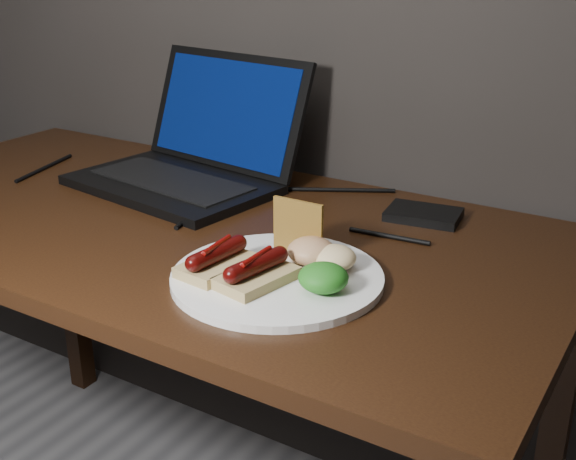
# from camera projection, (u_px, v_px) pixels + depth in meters

# --- Properties ---
(desk) EXTENTS (1.40, 0.70, 0.75)m
(desk) POSITION_uv_depth(u_px,v_px,m) (177.00, 262.00, 1.33)
(desk) COLOR black
(desk) RESTS_ON ground
(laptop) EXTENTS (0.44, 0.39, 0.25)m
(laptop) POSITION_uv_depth(u_px,v_px,m) (192.00, 156.00, 1.46)
(laptop) COLOR black
(laptop) RESTS_ON desk
(hard_drive) EXTENTS (0.14, 0.10, 0.02)m
(hard_drive) POSITION_uv_depth(u_px,v_px,m) (423.00, 214.00, 1.28)
(hard_drive) COLOR black
(hard_drive) RESTS_ON desk
(desk_cables) EXTENTS (0.90, 0.38, 0.01)m
(desk_cables) POSITION_uv_depth(u_px,v_px,m) (225.00, 195.00, 1.39)
(desk_cables) COLOR black
(desk_cables) RESTS_ON desk
(plate) EXTENTS (0.38, 0.38, 0.01)m
(plate) POSITION_uv_depth(u_px,v_px,m) (277.00, 277.00, 1.05)
(plate) COLOR white
(plate) RESTS_ON desk
(bread_sausage_left) EXTENTS (0.08, 0.12, 0.04)m
(bread_sausage_left) POSITION_uv_depth(u_px,v_px,m) (217.00, 260.00, 1.05)
(bread_sausage_left) COLOR tan
(bread_sausage_left) RESTS_ON plate
(bread_sausage_center) EXTENTS (0.09, 0.13, 0.04)m
(bread_sausage_center) POSITION_uv_depth(u_px,v_px,m) (257.00, 272.00, 1.01)
(bread_sausage_center) COLOR tan
(bread_sausage_center) RESTS_ON plate
(crispbread) EXTENTS (0.08, 0.01, 0.08)m
(crispbread) POSITION_uv_depth(u_px,v_px,m) (298.00, 227.00, 1.10)
(crispbread) COLOR #A3742C
(crispbread) RESTS_ON plate
(salad_greens) EXTENTS (0.07, 0.07, 0.04)m
(salad_greens) POSITION_uv_depth(u_px,v_px,m) (323.00, 278.00, 0.99)
(salad_greens) COLOR #115611
(salad_greens) RESTS_ON plate
(salsa_mound) EXTENTS (0.07, 0.07, 0.04)m
(salsa_mound) POSITION_uv_depth(u_px,v_px,m) (311.00, 251.00, 1.07)
(salsa_mound) COLOR #972C0F
(salsa_mound) RESTS_ON plate
(coleslaw_mound) EXTENTS (0.06, 0.06, 0.04)m
(coleslaw_mound) POSITION_uv_depth(u_px,v_px,m) (335.00, 258.00, 1.05)
(coleslaw_mound) COLOR beige
(coleslaw_mound) RESTS_ON plate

